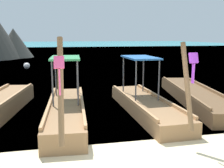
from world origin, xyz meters
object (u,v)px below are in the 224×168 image
at_px(longtail_boat_pink_ribbon, 66,110).
at_px(longtail_boat_violet_ribbon, 146,104).
at_px(longtail_boat_turquoise_ribbon, 195,96).
at_px(mooring_buoy_far, 27,66).

height_order(longtail_boat_pink_ribbon, longtail_boat_violet_ribbon, longtail_boat_pink_ribbon).
relative_size(longtail_boat_pink_ribbon, longtail_boat_turquoise_ribbon, 0.83).
distance_m(longtail_boat_violet_ribbon, longtail_boat_turquoise_ribbon, 2.65).
bearing_deg(longtail_boat_turquoise_ribbon, longtail_boat_pink_ribbon, -166.25).
distance_m(longtail_boat_pink_ribbon, longtail_boat_violet_ribbon, 2.77).
distance_m(longtail_boat_pink_ribbon, mooring_buoy_far, 14.21).
bearing_deg(longtail_boat_pink_ribbon, mooring_buoy_far, 100.91).
distance_m(longtail_boat_turquoise_ribbon, mooring_buoy_far, 14.94).
xyz_separation_m(longtail_boat_violet_ribbon, longtail_boat_turquoise_ribbon, (2.46, 0.98, -0.05)).
xyz_separation_m(longtail_boat_pink_ribbon, longtail_boat_turquoise_ribbon, (5.22, 1.28, -0.08)).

